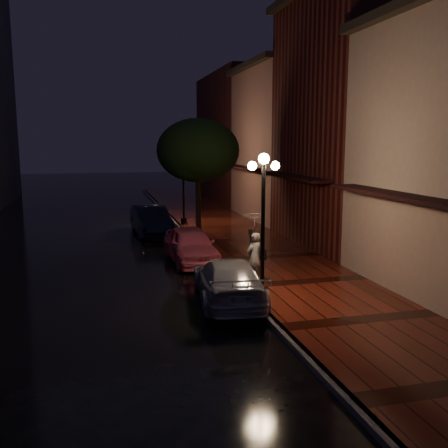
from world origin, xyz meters
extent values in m
plane|color=black|center=(0.00, 0.00, 0.00)|extent=(120.00, 120.00, 0.00)
cube|color=#45160C|center=(2.25, 0.00, 0.07)|extent=(4.50, 60.00, 0.15)
cube|color=#595451|center=(0.00, 0.00, 0.07)|extent=(0.25, 60.00, 0.15)
cube|color=#511914|center=(7.00, 2.00, 5.50)|extent=(5.00, 8.00, 11.00)
cube|color=#8C5951|center=(7.00, 10.00, 4.50)|extent=(5.00, 8.00, 9.00)
cube|color=#511914|center=(7.00, 20.00, 5.00)|extent=(5.00, 12.00, 10.00)
cylinder|color=black|center=(0.35, -5.00, 2.15)|extent=(0.12, 0.12, 4.00)
cylinder|color=black|center=(0.35, -5.00, 0.30)|extent=(0.36, 0.36, 0.30)
cube|color=black|center=(0.35, -5.00, 4.15)|extent=(0.70, 0.08, 0.08)
sphere|color=#FFD999|center=(0.35, -5.00, 4.30)|extent=(0.32, 0.32, 0.32)
sphere|color=#FFD999|center=(0.00, -5.00, 4.10)|extent=(0.26, 0.26, 0.26)
sphere|color=#FFD999|center=(0.70, -5.00, 4.10)|extent=(0.26, 0.26, 0.26)
cylinder|color=black|center=(0.35, 9.00, 2.15)|extent=(0.12, 0.12, 4.00)
cylinder|color=black|center=(0.35, 9.00, 0.30)|extent=(0.36, 0.36, 0.30)
cube|color=black|center=(0.35, 9.00, 4.15)|extent=(0.70, 0.08, 0.08)
sphere|color=#FFD999|center=(0.35, 9.00, 4.30)|extent=(0.32, 0.32, 0.32)
sphere|color=#FFD999|center=(0.00, 9.00, 4.10)|extent=(0.26, 0.26, 0.26)
sphere|color=#FFD999|center=(0.70, 9.00, 4.10)|extent=(0.26, 0.26, 0.26)
cylinder|color=black|center=(0.60, 6.00, 1.75)|extent=(0.28, 0.28, 3.20)
ellipsoid|color=black|center=(0.60, 6.00, 4.35)|extent=(4.16, 4.16, 3.20)
sphere|color=black|center=(1.30, 6.60, 3.75)|extent=(1.80, 1.80, 1.80)
sphere|color=black|center=(0.00, 5.30, 3.85)|extent=(1.80, 1.80, 1.80)
imported|color=#EB6178|center=(-0.84, 0.40, 0.72)|extent=(1.86, 4.28, 1.44)
imported|color=black|center=(-1.73, 6.94, 0.75)|extent=(1.91, 4.66, 1.50)
imported|color=#9B9AA2|center=(-0.63, -4.75, 0.67)|extent=(2.38, 4.77, 1.33)
imported|color=white|center=(0.60, -3.44, 1.00)|extent=(0.73, 0.63, 1.70)
imported|color=silver|center=(0.60, -3.44, 2.07)|extent=(0.99, 1.00, 0.90)
cylinder|color=black|center=(0.60, -3.44, 1.39)|extent=(0.02, 0.02, 1.36)
cube|color=black|center=(0.88, -3.49, 1.11)|extent=(0.14, 0.32, 0.34)
cylinder|color=black|center=(1.00, -1.71, 0.78)|extent=(0.07, 0.07, 1.25)
cube|color=black|center=(1.00, -1.71, 1.52)|extent=(0.16, 0.14, 0.25)
camera|label=1|loc=(-4.34, -18.80, 4.81)|focal=40.00mm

